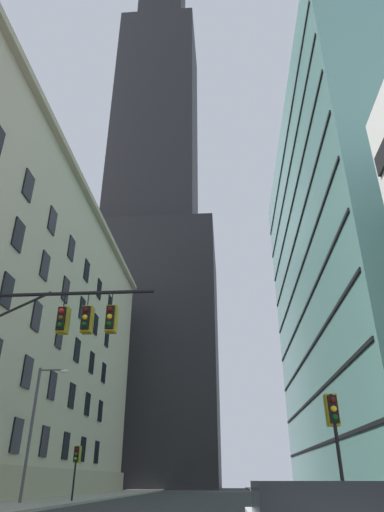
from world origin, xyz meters
The scene contains 5 objects.
dark_skyscraper centered at (-11.74, 70.04, 65.03)m, with size 26.82×26.82×219.32m.
traffic_signal_mast centered at (-3.45, 3.00, 6.03)m, with size 7.09×0.63×8.00m.
traffic_light_near_right centered at (6.78, 3.38, 3.25)m, with size 0.40×0.63×3.86m.
traffic_light_far_left centered at (-6.97, 18.91, 2.72)m, with size 0.40×0.63×3.25m.
street_lamppost centered at (-8.70, 15.54, 4.73)m, with size 1.99×0.32×7.76m.
Camera 1 is at (3.18, -12.86, 1.33)m, focal length 31.08 mm.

